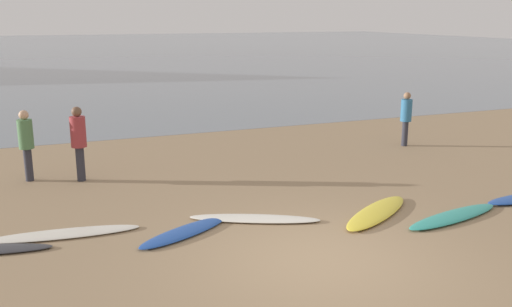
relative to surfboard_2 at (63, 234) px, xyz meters
name	(u,v)px	position (x,y,z in m)	size (l,w,h in m)	color
ground_plane	(172,140)	(3.73, 7.39, -0.13)	(120.00, 120.00, 0.20)	#997C5B
ocean_water	(66,50)	(3.73, 57.68, -0.03)	(140.00, 100.00, 0.01)	slate
surfboard_2	(63,234)	(0.00, 0.00, 0.00)	(2.65, 0.51, 0.06)	silver
surfboard_3	(184,232)	(2.00, -0.73, 0.01)	(2.00, 0.49, 0.08)	#1E479E
surfboard_4	(255,219)	(3.41, -0.56, 0.01)	(2.48, 0.46, 0.08)	silver
surfboard_5	(377,212)	(5.73, -1.15, 0.02)	(2.39, 0.60, 0.10)	yellow
surfboard_6	(454,216)	(6.97, -1.87, 0.01)	(2.46, 0.50, 0.09)	teal
person_0	(406,114)	(9.86, 3.64, 0.91)	(0.32, 0.32, 1.59)	#2D2D38
person_1	(79,138)	(0.62, 3.41, 1.00)	(0.35, 0.35, 1.75)	#2D2D38
person_2	(26,140)	(-0.51, 3.86, 0.95)	(0.34, 0.34, 1.67)	#2D2D38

